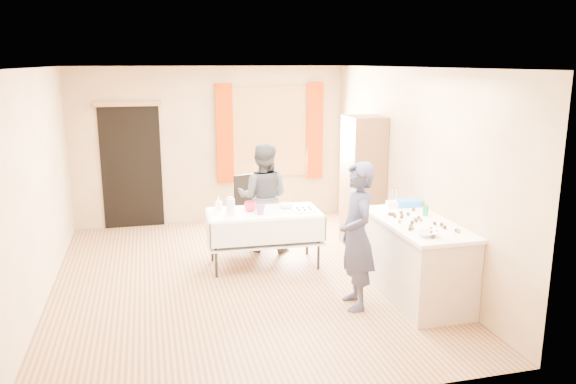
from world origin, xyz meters
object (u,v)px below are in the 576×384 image
object	(u,v)px
party_table	(264,233)
girl	(357,236)
chair	(253,224)
woman	(263,197)
cabinet	(363,182)
counter	(416,260)

from	to	relation	value
party_table	girl	world-z (taller)	girl
chair	girl	distance (m)	2.60
chair	woman	distance (m)	0.56
cabinet	woman	bearing A→B (deg)	174.58
girl	chair	bearing A→B (deg)	-160.18
party_table	woman	world-z (taller)	woman
cabinet	chair	xyz separation A→B (m)	(-1.56, 0.43, -0.65)
cabinet	chair	world-z (taller)	cabinet
cabinet	girl	bearing A→B (deg)	-113.23
party_table	girl	distance (m)	1.71
cabinet	woman	world-z (taller)	cabinet
party_table	chair	distance (m)	0.95
party_table	chair	world-z (taller)	chair
cabinet	girl	distance (m)	2.20
cabinet	woman	xyz separation A→B (m)	(-1.46, 0.14, -0.18)
party_table	woman	distance (m)	0.73
chair	girl	world-z (taller)	girl
cabinet	party_table	world-z (taller)	cabinet
party_table	cabinet	bearing A→B (deg)	19.55
counter	woman	world-z (taller)	woman
woman	cabinet	bearing A→B (deg)	-164.72
cabinet	girl	world-z (taller)	cabinet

